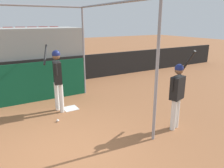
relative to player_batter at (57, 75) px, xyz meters
name	(u,v)px	position (x,y,z in m)	size (l,w,h in m)	color
ground_plane	(64,155)	(-0.66, -2.37, -1.18)	(60.00, 60.00, 0.00)	#935B38
outfield_wall	(20,75)	(-0.66, 3.16, -0.59)	(24.00, 0.12, 1.17)	black
bleacher_section	(14,55)	(-0.66, 4.42, 0.04)	(5.95, 2.40, 2.45)	#9E9E99
batting_cage	(43,66)	(-0.31, 0.46, 0.20)	(3.51, 4.12, 3.23)	gray
home_plate	(71,108)	(0.36, -0.01, -1.17)	(0.44, 0.44, 0.02)	white
player_batter	(57,75)	(0.00, 0.00, 0.00)	(0.55, 0.95, 2.03)	white
player_waiting	(177,91)	(2.27, -2.67, -0.14)	(0.68, 0.58, 2.06)	white
baseball	(58,121)	(-0.29, -0.74, -1.14)	(0.07, 0.07, 0.07)	white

